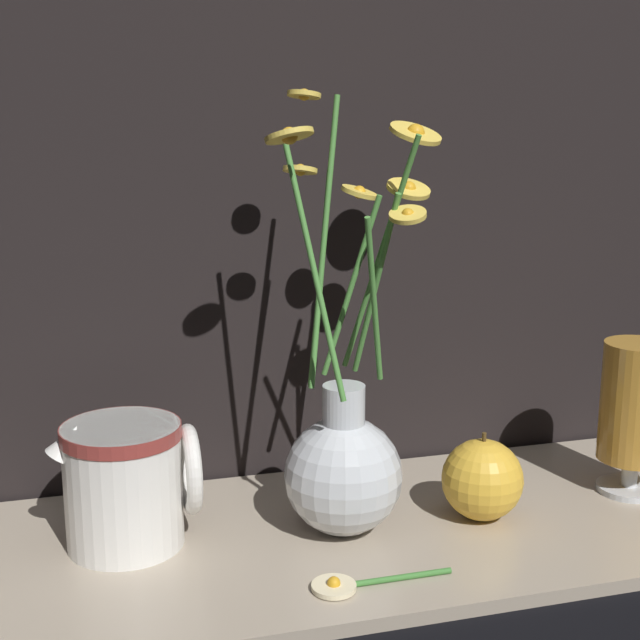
{
  "coord_description": "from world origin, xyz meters",
  "views": [
    {
      "loc": [
        -0.19,
        -0.71,
        0.38
      ],
      "look_at": [
        0.01,
        0.0,
        0.21
      ],
      "focal_mm": 50.0,
      "sensor_mm": 36.0,
      "label": 1
    }
  ],
  "objects": [
    {
      "name": "orange_fruit",
      "position": [
        0.16,
        -0.01,
        0.05
      ],
      "size": [
        0.08,
        0.08,
        0.08
      ],
      "color": "gold",
      "rests_on": "shelf"
    },
    {
      "name": "loose_daisy",
      "position": [
        0.01,
        -0.1,
        0.02
      ],
      "size": [
        0.12,
        0.04,
        0.01
      ],
      "color": "#3D7A33",
      "rests_on": "shelf"
    },
    {
      "name": "vase_with_flowers",
      "position": [
        0.03,
        0.0,
        0.08
      ],
      "size": [
        0.19,
        0.13,
        0.39
      ],
      "color": "silver",
      "rests_on": "shelf"
    },
    {
      "name": "ceramic_pitcher",
      "position": [
        -0.16,
        0.03,
        0.07
      ],
      "size": [
        0.13,
        0.1,
        0.12
      ],
      "color": "white",
      "rests_on": "shelf"
    },
    {
      "name": "shelf",
      "position": [
        0.0,
        0.0,
        0.01
      ],
      "size": [
        0.82,
        0.29,
        0.01
      ],
      "color": "tan",
      "rests_on": "ground_plane"
    },
    {
      "name": "tea_glass",
      "position": [
        0.33,
        0.01,
        0.1
      ],
      "size": [
        0.07,
        0.07,
        0.15
      ],
      "color": "silver",
      "rests_on": "shelf"
    },
    {
      "name": "ground_plane",
      "position": [
        0.0,
        0.0,
        0.0
      ],
      "size": [
        6.0,
        6.0,
        0.0
      ],
      "primitive_type": "plane",
      "color": "black"
    }
  ]
}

